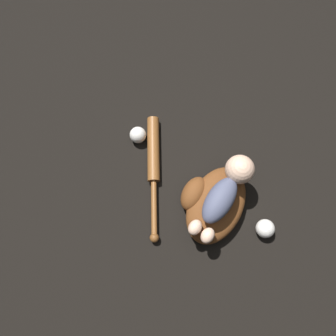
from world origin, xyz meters
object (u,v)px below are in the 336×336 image
(baseball, at_px, (138,135))
(baseball_spare, at_px, (265,228))
(baseball_glove, at_px, (212,203))
(baby_figure, at_px, (226,190))
(baseball_bat, at_px, (153,161))

(baseball, bearing_deg, baseball_spare, -88.34)
(baseball_glove, distance_m, baby_figure, 0.11)
(baseball_glove, relative_size, baby_figure, 1.02)
(baseball_glove, height_order, baby_figure, baby_figure)
(baseball_glove, height_order, baseball_bat, baseball_glove)
(baseball_glove, xyz_separation_m, baseball, (0.03, 0.42, -0.01))
(baseball_bat, bearing_deg, baseball_spare, -82.95)
(baseball_glove, bearing_deg, baseball_spare, -76.19)
(baby_figure, bearing_deg, baseball, 91.92)
(baby_figure, height_order, baseball_spare, baby_figure)
(baseball_glove, xyz_separation_m, baby_figure, (0.05, -0.01, 0.10))
(baby_figure, bearing_deg, baseball_spare, -88.88)
(baby_figure, xyz_separation_m, baseball, (-0.01, 0.43, -0.11))
(baseball, bearing_deg, baseball_bat, -110.03)
(baby_figure, distance_m, baseball_spare, 0.23)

